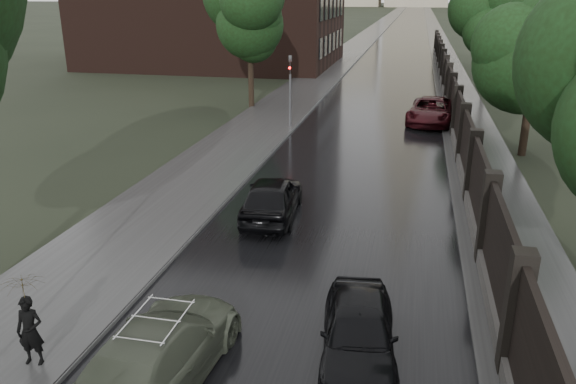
{
  "coord_description": "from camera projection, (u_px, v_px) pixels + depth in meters",
  "views": [
    {
      "loc": [
        2.35,
        -5.17,
        7.25
      ],
      "look_at": [
        -1.17,
        10.48,
        1.5
      ],
      "focal_mm": 35.0,
      "sensor_mm": 36.0,
      "label": 1
    }
  ],
  "objects": [
    {
      "name": "traffic_light",
      "position": [
        290.0,
        85.0,
        30.71
      ],
      "size": [
        0.16,
        0.32,
        4.0
      ],
      "color": "#59595E",
      "rests_on": "ground"
    },
    {
      "name": "pedestrian_umbrella",
      "position": [
        24.0,
        295.0,
        10.85
      ],
      "size": [
        0.98,
        0.99,
        2.32
      ],
      "rotation": [
        0.0,
        0.0,
        0.15
      ],
      "color": "black",
      "rests_on": "sidewalk_left"
    },
    {
      "name": "car_right_near",
      "position": [
        359.0,
        332.0,
        11.54
      ],
      "size": [
        1.92,
        3.95,
        1.3
      ],
      "primitive_type": "imported",
      "rotation": [
        0.0,
        0.0,
        0.1
      ],
      "color": "black",
      "rests_on": "ground"
    },
    {
      "name": "car_right_far",
      "position": [
        431.0,
        111.0,
        32.42
      ],
      "size": [
        3.01,
        5.53,
        1.47
      ],
      "primitive_type": "imported",
      "rotation": [
        0.0,
        0.0,
        -0.11
      ],
      "color": "black",
      "rests_on": "ground"
    },
    {
      "name": "sidewalk_left",
      "position": [
        394.0,
        15.0,
        183.41
      ],
      "size": [
        4.0,
        420.0,
        0.16
      ],
      "primitive_type": "cube",
      "color": "#2D2D2D",
      "rests_on": "ground"
    },
    {
      "name": "tree_left_far",
      "position": [
        250.0,
        25.0,
        35.11
      ],
      "size": [
        4.25,
        4.25,
        7.39
      ],
      "color": "black",
      "rests_on": "ground"
    },
    {
      "name": "road",
      "position": [
        412.0,
        15.0,
        182.2
      ],
      "size": [
        8.0,
        420.0,
        0.02
      ],
      "primitive_type": "cube",
      "color": "black",
      "rests_on": "ground"
    },
    {
      "name": "hatchback_left",
      "position": [
        272.0,
        197.0,
        18.85
      ],
      "size": [
        2.04,
        4.38,
        1.45
      ],
      "primitive_type": "imported",
      "rotation": [
        0.0,
        0.0,
        3.22
      ],
      "color": "black",
      "rests_on": "ground"
    },
    {
      "name": "tree_right_c",
      "position": [
        491.0,
        25.0,
        41.2
      ],
      "size": [
        4.08,
        4.08,
        7.01
      ],
      "color": "black",
      "rests_on": "ground"
    },
    {
      "name": "fence_right",
      "position": [
        450.0,
        95.0,
        35.79
      ],
      "size": [
        0.45,
        75.72,
        2.7
      ],
      "color": "#383533",
      "rests_on": "ground"
    },
    {
      "name": "verge_right",
      "position": [
        430.0,
        15.0,
        181.05
      ],
      "size": [
        3.0,
        420.0,
        0.08
      ],
      "primitive_type": "cube",
      "color": "#2D2D2D",
      "rests_on": "ground"
    },
    {
      "name": "tree_right_b",
      "position": [
        537.0,
        47.0,
        24.67
      ],
      "size": [
        4.08,
        4.08,
        7.01
      ],
      "color": "black",
      "rests_on": "ground"
    },
    {
      "name": "volga_sedan",
      "position": [
        159.0,
        352.0,
        10.8
      ],
      "size": [
        2.25,
        4.92,
        1.39
      ],
      "primitive_type": "imported",
      "rotation": [
        0.0,
        0.0,
        3.08
      ],
      "color": "#484E3F",
      "rests_on": "ground"
    }
  ]
}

